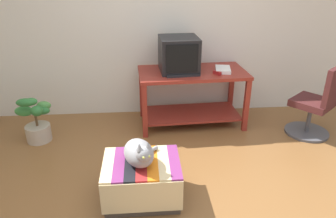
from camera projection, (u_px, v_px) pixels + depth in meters
ground_plane at (179, 207)px, 2.76m from camera, size 14.00×14.00×0.00m
back_wall at (162, 17)px, 4.08m from camera, size 8.00×0.10×2.60m
desk at (192, 88)px, 4.04m from camera, size 1.36×0.75×0.71m
tv_monitor at (179, 55)px, 3.87m from camera, size 0.48×0.49×0.42m
keyboard at (183, 75)px, 3.78m from camera, size 0.41×0.19×0.02m
book at (223, 69)px, 3.93m from camera, size 0.22×0.30×0.04m
ottoman_with_blanket at (142, 180)px, 2.80m from camera, size 0.66×0.54×0.37m
cat at (140, 153)px, 2.65m from camera, size 0.34×0.43×0.27m
potted_plant at (37, 123)px, 3.72m from camera, size 0.39×0.32×0.57m
office_chair at (317, 106)px, 3.78m from camera, size 0.59×0.59×0.89m
stapler at (217, 73)px, 3.82m from camera, size 0.09×0.11×0.04m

